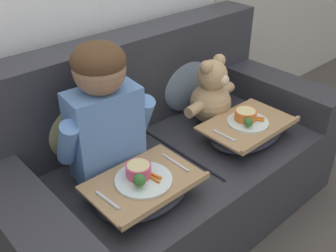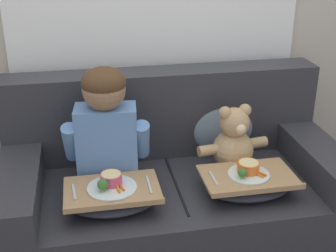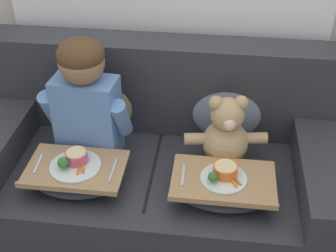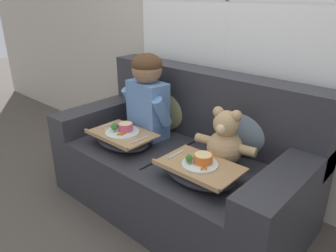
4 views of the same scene
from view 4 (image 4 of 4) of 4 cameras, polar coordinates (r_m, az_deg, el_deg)
ground_plane at (r=2.58m, az=1.42°, el=-13.71°), size 14.00×14.00×0.00m
wall_back_with_window at (r=2.57m, az=10.70°, el=17.36°), size 8.00×0.08×2.60m
couch at (r=2.44m, az=2.56°, el=-6.33°), size 1.84×0.94×0.99m
throw_pillow_behind_child at (r=2.66m, az=-0.27°, el=3.72°), size 0.42×0.20×0.43m
throw_pillow_behind_teddy at (r=2.28m, az=12.86°, el=-0.18°), size 0.40×0.19×0.41m
child_figure at (r=2.47m, az=-3.62°, el=5.93°), size 0.46×0.24×0.64m
teddy_bear at (r=2.12m, az=9.86°, el=-2.68°), size 0.42×0.30×0.39m
lap_tray_child at (r=2.41m, az=-7.93°, el=-2.13°), size 0.47×0.32×0.18m
lap_tray_teddy at (r=1.98m, az=5.51°, el=-7.87°), size 0.48×0.32×0.17m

